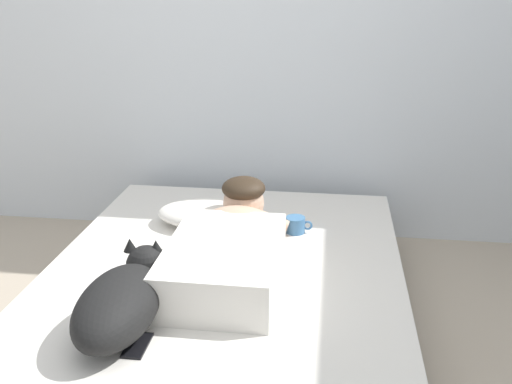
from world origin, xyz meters
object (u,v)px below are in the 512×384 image
(bed, at_px, (222,310))
(person_lying, at_px, (230,245))
(pillow, at_px, (211,214))
(coffee_cup, at_px, (296,225))
(dog, at_px, (122,300))
(cell_phone, at_px, (137,345))

(bed, xyz_separation_m, person_lying, (0.03, 0.07, 0.26))
(bed, bearing_deg, pillow, 105.68)
(person_lying, distance_m, coffee_cup, 0.47)
(person_lying, xyz_separation_m, dog, (-0.29, -0.47, -0.00))
(bed, xyz_separation_m, coffee_cup, (0.27, 0.47, 0.19))
(pillow, bearing_deg, cell_phone, -92.03)
(pillow, distance_m, person_lying, 0.47)
(person_lying, distance_m, dog, 0.55)
(bed, relative_size, coffee_cup, 16.72)
(pillow, xyz_separation_m, coffee_cup, (0.41, -0.04, -0.02))
(person_lying, height_order, coffee_cup, person_lying)
(bed, distance_m, person_lying, 0.27)
(pillow, relative_size, person_lying, 0.57)
(pillow, bearing_deg, coffee_cup, -5.18)
(bed, xyz_separation_m, pillow, (-0.14, 0.51, 0.21))
(person_lying, bearing_deg, cell_phone, -109.63)
(bed, xyz_separation_m, cell_phone, (-0.18, -0.50, 0.16))
(bed, bearing_deg, dog, -123.20)
(pillow, bearing_deg, bed, -74.32)
(bed, relative_size, person_lying, 2.27)
(pillow, xyz_separation_m, dog, (-0.12, -0.90, 0.05))
(person_lying, bearing_deg, pillow, 111.30)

